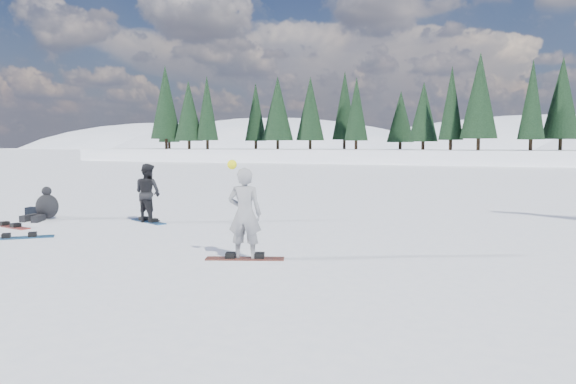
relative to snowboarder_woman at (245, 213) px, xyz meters
The scene contains 10 objects.
ground 3.41m from the snowboarder_woman, 155.41° to the left, with size 420.00×420.00×0.00m, color white.
alpine_backdrop 191.68m from the snowboarder_woman, 94.42° to the left, with size 412.50×227.00×53.20m.
snowboarder_woman is the anchor object (origin of this frame).
snowboarder_man 6.00m from the snowboarder_woman, 142.84° to the left, with size 0.81×0.63×1.66m, color black.
seated_rider 8.50m from the snowboarder_woman, 159.16° to the left, with size 0.82×1.21×0.96m.
gear_bag 9.26m from the snowboarder_woman, 159.18° to the left, with size 0.45×0.30×0.30m, color black.
snowboard_woman 0.88m from the snowboarder_woman, 30.96° to the left, with size 1.50×0.28×0.03m, color maroon.
snowboard_man 6.06m from the snowboarder_woman, 142.84° to the left, with size 1.50×0.28×0.03m, color navy.
snowboard_loose_a 6.03m from the snowboarder_woman, behind, with size 1.50×0.28×0.03m, color #19588A.
snowboard_loose_b 7.82m from the snowboarder_woman, 169.11° to the left, with size 1.50×0.28×0.03m, color maroon.
Camera 1 is at (7.64, -10.92, 2.21)m, focal length 35.00 mm.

